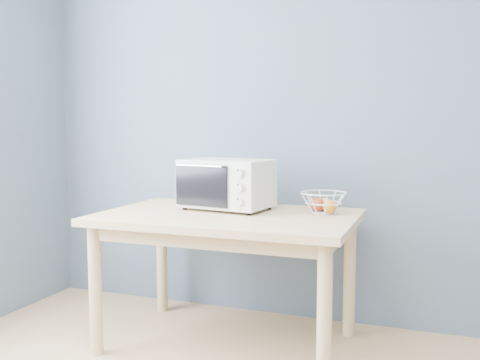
% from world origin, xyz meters
% --- Properties ---
extents(room, '(4.01, 4.51, 2.61)m').
position_xyz_m(room, '(0.00, 0.00, 1.30)').
color(room, tan).
rests_on(room, ground).
extents(dining_table, '(1.40, 0.90, 0.75)m').
position_xyz_m(dining_table, '(-0.46, 1.67, 0.65)').
color(dining_table, tan).
rests_on(dining_table, ground).
extents(toaster_oven, '(0.54, 0.41, 0.29)m').
position_xyz_m(toaster_oven, '(-0.54, 1.81, 0.90)').
color(toaster_oven, beige).
rests_on(toaster_oven, dining_table).
extents(fruit_basket, '(0.33, 0.33, 0.12)m').
position_xyz_m(fruit_basket, '(0.04, 1.86, 0.81)').
color(fruit_basket, silver).
rests_on(fruit_basket, dining_table).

